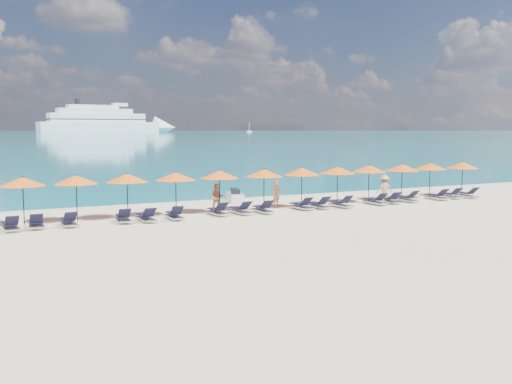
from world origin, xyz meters
name	(u,v)px	position (x,y,z in m)	size (l,w,h in m)	color
ground	(284,224)	(0.00, 0.00, 0.00)	(1400.00, 1400.00, 0.00)	beige
cruise_ship	(112,123)	(103.24, 535.45, 9.76)	(136.21, 36.46, 37.49)	white
sailboat_near	(131,132)	(118.79, 522.64, 1.11)	(5.89, 1.96, 10.80)	white
sailboat_far	(249,131)	(261.96, 561.43, 1.08)	(5.76, 1.92, 10.56)	white
jetski	(235,197)	(1.21, 8.42, 0.32)	(1.29, 2.28, 0.77)	silver
beachgoer_a	(276,194)	(2.35, 5.19, 0.76)	(0.55, 0.36, 1.52)	tan
beachgoer_b	(217,198)	(-1.35, 4.96, 0.77)	(0.75, 0.43, 1.54)	tan
beachgoer_c	(384,189)	(8.97, 3.94, 0.85)	(1.09, 0.51, 1.69)	tan
umbrella_2	(23,182)	(-10.97, 4.98, 2.02)	(2.10, 2.10, 2.28)	black
umbrella_3	(76,180)	(-8.60, 4.92, 2.02)	(2.10, 2.10, 2.28)	black
umbrella_4	(127,178)	(-6.19, 4.81, 2.02)	(2.10, 2.10, 2.28)	black
umbrella_5	(176,176)	(-3.73, 4.72, 2.02)	(2.10, 2.10, 2.28)	black
umbrella_6	(220,174)	(-1.28, 4.81, 2.02)	(2.10, 2.10, 2.28)	black
umbrella_7	(264,173)	(1.31, 4.70, 2.02)	(2.10, 2.10, 2.28)	black
umbrella_8	(302,171)	(3.72, 4.71, 2.02)	(2.10, 2.10, 2.28)	black
umbrella_9	(338,170)	(6.13, 4.69, 2.02)	(2.10, 2.10, 2.28)	black
umbrella_10	(369,169)	(8.53, 4.88, 2.02)	(2.10, 2.10, 2.28)	black
umbrella_11	(402,168)	(11.00, 4.77, 2.02)	(2.10, 2.10, 2.28)	black
umbrella_12	(430,166)	(13.45, 4.97, 2.02)	(2.10, 2.10, 2.28)	black
umbrella_13	(463,165)	(16.06, 4.76, 2.02)	(2.10, 2.10, 2.28)	black
lounger_3	(11,225)	(-11.61, 3.62, 0.24)	(0.74, 1.74, 0.66)	silver
lounger_4	(36,223)	(-10.55, 3.79, 0.24)	(0.69, 1.73, 0.66)	silver
lounger_5	(68,221)	(-9.18, 3.71, 0.24)	(0.69, 1.72, 0.66)	silver
lounger_6	(123,218)	(-6.70, 3.67, 0.24)	(0.75, 1.74, 0.66)	silver
lounger_7	(146,217)	(-5.64, 3.43, 0.24)	(0.69, 1.72, 0.66)	silver
lounger_8	(174,215)	(-4.22, 3.48, 0.24)	(0.71, 1.73, 0.66)	silver
lounger_9	(217,211)	(-1.85, 3.76, 0.24)	(0.72, 1.73, 0.66)	silver
lounger_10	(240,210)	(-0.61, 3.61, 0.24)	(0.77, 1.75, 0.66)	silver
lounger_11	(263,209)	(0.61, 3.47, 0.24)	(0.66, 1.72, 0.66)	silver
lounger_12	(301,205)	(3.09, 3.69, 0.24)	(0.73, 1.74, 0.66)	silver
lounger_13	(319,205)	(4.16, 3.58, 0.24)	(0.68, 1.72, 0.66)	silver
lounger_14	(341,203)	(5.53, 3.43, 0.24)	(0.73, 1.74, 0.66)	silver
lounger_15	(376,201)	(8.03, 3.53, 0.24)	(0.65, 1.71, 0.66)	silver
lounger_16	(390,200)	(9.14, 3.59, 0.24)	(0.79, 1.75, 0.66)	silver
lounger_17	(407,198)	(10.52, 3.72, 0.24)	(0.72, 1.73, 0.66)	silver
lounger_18	(437,196)	(12.92, 3.72, 0.24)	(0.67, 1.72, 0.66)	silver
lounger_19	(451,195)	(14.13, 3.79, 0.24)	(0.71, 1.73, 0.66)	silver
lounger_20	(467,194)	(15.41, 3.64, 0.24)	(0.66, 1.71, 0.66)	silver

